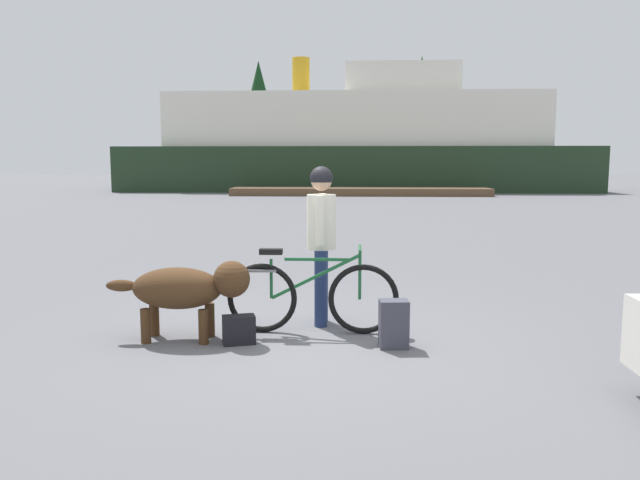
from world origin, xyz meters
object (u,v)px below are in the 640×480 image
Objects in this scene: person_cyclist at (321,229)px; ferry_boat at (357,145)px; bicycle at (311,296)px; dog at (187,288)px; handbag_pannier at (239,330)px; backpack at (394,324)px.

person_cyclist is 33.13m from ferry_boat.
bicycle is 1.29m from dog.
handbag_pannier is (-0.70, -0.43, -0.26)m from bicycle.
dog is (-1.33, -0.70, -0.53)m from person_cyclist.
person_cyclist is 5.50× the size of handbag_pannier.
ferry_boat is at bearing 87.83° from handbag_pannier.
ferry_boat reaches higher than backpack.
ferry_boat is (0.59, 33.46, 2.47)m from bicycle.
person_cyclist reaches higher than backpack.
bicycle is 0.77m from person_cyclist.
ferry_boat is at bearing 89.13° from person_cyclist.
ferry_boat reaches higher than bicycle.
backpack is (2.08, -0.15, -0.30)m from dog.
handbag_pannier is at bearing -11.32° from dog.
backpack is 1.54m from handbag_pannier.
ferry_boat is (1.83, 33.78, 2.33)m from dog.
bicycle is 0.06× the size of ferry_boat.
bicycle is 0.98m from backpack.
person_cyclist is 3.73× the size of backpack.
bicycle is at bearing 150.88° from backpack.
dog is at bearing 175.97° from backpack.
backpack is at bearing -48.37° from person_cyclist.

